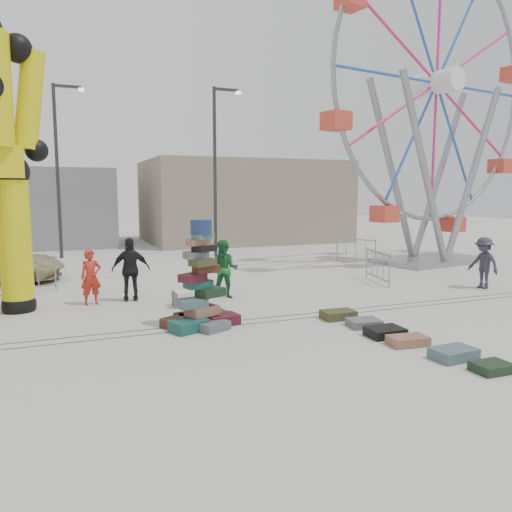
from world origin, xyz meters
name	(u,v)px	position (x,y,z in m)	size (l,w,h in m)	color
ground	(259,331)	(0.00, 0.00, 0.00)	(90.00, 90.00, 0.00)	#9E9E99
track_line_near	(250,324)	(0.00, 0.60, 0.00)	(40.00, 0.04, 0.01)	#47443F
track_line_far	(244,320)	(0.00, 1.00, 0.00)	(40.00, 0.04, 0.01)	#47443F
building_right	(243,201)	(7.00, 20.00, 2.50)	(12.00, 8.00, 5.00)	gray
building_left	(22,208)	(-6.00, 22.00, 2.20)	(10.00, 8.00, 4.40)	gray
lamp_post_right	(217,163)	(3.09, 13.00, 4.48)	(1.41, 0.25, 8.00)	#2D2D30
lamp_post_left	(59,162)	(-3.91, 15.00, 4.48)	(1.41, 0.25, 8.00)	#2D2D30
suitcase_tower	(201,297)	(-1.12, 0.86, 0.69)	(1.86, 1.61, 2.48)	#1A504C
ferris_wheel	(436,107)	(11.17, 7.42, 6.72)	(11.59, 3.72, 13.64)	gray
steamer_trunk	(190,298)	(-0.85, 3.00, 0.20)	(0.88, 0.51, 0.41)	silver
row_case_0	(338,315)	(2.20, 0.24, 0.11)	(0.81, 0.53, 0.21)	#404020
row_case_1	(364,323)	(2.38, -0.60, 0.09)	(0.72, 0.57, 0.18)	slate
row_case_2	(385,332)	(2.34, -1.45, 0.10)	(0.78, 0.59, 0.21)	black
row_case_3	(408,341)	(2.41, -2.13, 0.10)	(0.80, 0.47, 0.19)	#94634B
row_case_4	(454,354)	(2.65, -3.14, 0.11)	(0.83, 0.54, 0.21)	#4B676B
row_case_5	(492,367)	(2.77, -3.91, 0.08)	(0.65, 0.49, 0.17)	#1A301C
barricade_dummy_c	(21,276)	(-5.24, 6.52, 0.55)	(2.00, 0.10, 1.10)	gray
barricade_wheel_front	(377,267)	(6.07, 4.10, 0.55)	(2.00, 0.10, 1.10)	gray
barricade_wheel_back	(356,251)	(7.98, 8.39, 0.55)	(2.00, 0.10, 1.10)	gray
pedestrian_red	(91,277)	(-3.33, 4.15, 0.77)	(0.56, 0.37, 1.54)	#B22519
pedestrian_green	(225,269)	(0.37, 3.60, 0.86)	(0.83, 0.65, 1.71)	#18632B
pedestrian_black	(131,269)	(-2.23, 4.24, 0.91)	(1.07, 0.44, 1.82)	black
pedestrian_grey	(483,263)	(8.60, 1.92, 0.83)	(1.07, 0.62, 1.66)	#292734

